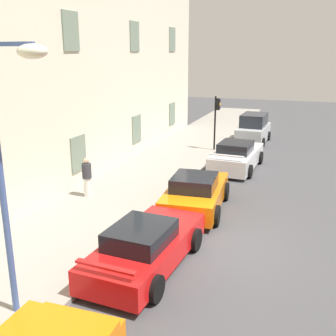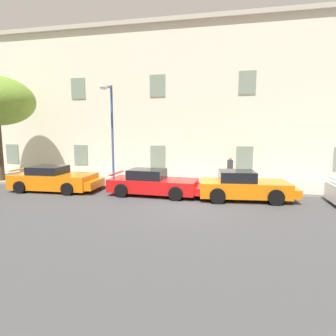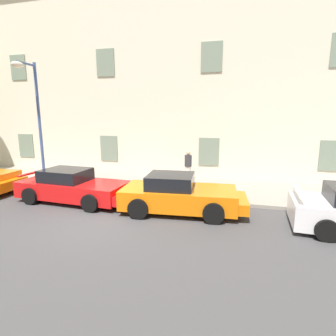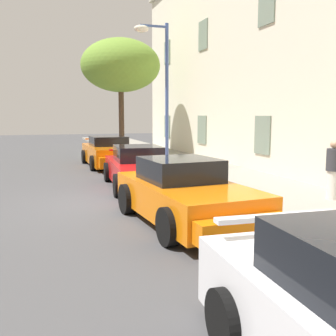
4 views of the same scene
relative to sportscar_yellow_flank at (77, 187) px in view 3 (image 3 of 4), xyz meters
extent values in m
plane|color=#444447|center=(1.88, -1.21, -0.60)|extent=(80.00, 80.00, 0.00)
cube|color=gray|center=(1.88, 3.13, -0.53)|extent=(60.00, 4.21, 0.14)
cube|color=beige|center=(1.88, 6.99, 4.70)|extent=(37.53, 3.51, 10.59)
cube|color=gray|center=(-7.12, 5.21, 1.00)|extent=(1.10, 0.06, 1.50)
cube|color=gray|center=(-1.12, 5.21, 1.00)|extent=(1.10, 0.06, 1.50)
cube|color=gray|center=(4.89, 5.21, 1.00)|extent=(1.10, 0.06, 1.50)
cube|color=gray|center=(10.89, 5.21, 1.00)|extent=(1.10, 0.06, 1.50)
cube|color=gray|center=(-7.12, 5.21, 5.90)|extent=(1.10, 0.06, 1.50)
cube|color=gray|center=(-1.12, 5.21, 5.90)|extent=(1.10, 0.06, 1.50)
cube|color=gray|center=(4.89, 5.21, 5.90)|extent=(1.10, 0.06, 1.50)
cube|color=orange|center=(-3.96, 0.06, -0.15)|extent=(1.39, 1.87, 0.44)
cylinder|color=black|center=(-4.56, 1.05, -0.27)|extent=(0.67, 0.25, 0.66)
cube|color=red|center=(-0.15, 0.01, -0.08)|extent=(4.65, 2.09, 0.66)
cube|color=black|center=(-0.49, 0.03, 0.50)|extent=(1.90, 1.56, 0.49)
cube|color=red|center=(1.85, -0.11, -0.16)|extent=(1.46, 1.75, 0.36)
cube|color=red|center=(-2.23, 0.14, 0.47)|extent=(0.25, 1.55, 0.06)
cylinder|color=black|center=(1.32, 0.83, -0.26)|extent=(0.70, 0.28, 0.68)
cylinder|color=black|center=(1.20, -0.98, -0.26)|extent=(0.70, 0.28, 0.68)
cylinder|color=black|center=(-1.50, 1.00, -0.26)|extent=(0.70, 0.28, 0.68)
cylinder|color=black|center=(-1.61, -0.81, -0.26)|extent=(0.70, 0.28, 0.68)
cube|color=orange|center=(4.38, -0.09, -0.04)|extent=(4.30, 2.25, 0.71)
cube|color=black|center=(4.07, -0.12, 0.56)|extent=(1.78, 1.66, 0.50)
cube|color=orange|center=(6.20, 0.06, -0.13)|extent=(1.39, 1.85, 0.39)
cylinder|color=black|center=(5.59, 0.97, -0.24)|extent=(0.74, 0.30, 0.72)
cylinder|color=black|center=(5.74, -0.94, -0.24)|extent=(0.74, 0.30, 0.72)
cylinder|color=black|center=(3.02, 0.75, -0.24)|extent=(0.74, 0.30, 0.72)
cylinder|color=black|center=(3.17, -1.15, -0.24)|extent=(0.74, 0.30, 0.72)
cube|color=white|center=(8.36, -0.42, 0.56)|extent=(0.24, 1.60, 0.06)
cylinder|color=black|center=(9.07, 0.49, -0.27)|extent=(0.67, 0.27, 0.66)
cylinder|color=black|center=(8.98, -1.38, -0.27)|extent=(0.67, 0.27, 0.66)
cylinder|color=#3F5999|center=(-3.16, 1.93, 2.48)|extent=(0.14, 0.14, 5.88)
cube|color=#3F5999|center=(-3.16, 1.38, 5.27)|extent=(0.08, 1.10, 0.08)
ellipsoid|color=#EAE5C6|center=(-3.16, 0.88, 5.14)|extent=(0.44, 0.60, 0.28)
cylinder|color=silver|center=(3.92, 4.26, -0.08)|extent=(0.36, 0.36, 0.77)
cylinder|color=#333338|center=(3.92, 4.26, 0.60)|extent=(0.45, 0.45, 0.59)
sphere|color=tan|center=(3.92, 4.26, 1.02)|extent=(0.22, 0.22, 0.22)
camera|label=1|loc=(-9.41, -3.94, 5.14)|focal=43.30mm
camera|label=2|loc=(3.20, -13.16, 2.60)|focal=28.18mm
camera|label=3|loc=(6.42, -9.41, 2.93)|focal=28.56mm
camera|label=4|loc=(12.29, -3.10, 1.77)|focal=41.80mm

